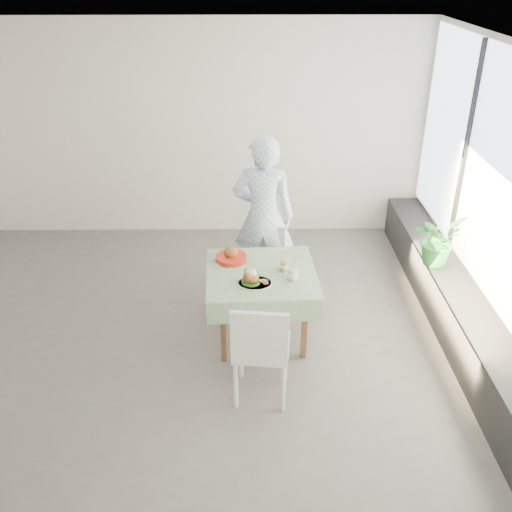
{
  "coord_description": "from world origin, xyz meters",
  "views": [
    {
      "loc": [
        0.72,
        -4.79,
        3.44
      ],
      "look_at": [
        0.77,
        0.01,
        0.89
      ],
      "focal_mm": 40.0,
      "sensor_mm": 36.0,
      "label": 1
    }
  ],
  "objects_px": {
    "cafe_table": "(261,297)",
    "chair_near": "(261,367)",
    "juice_cup_orange": "(285,265)",
    "potted_plant": "(438,239)",
    "diner": "(263,217)",
    "main_dish": "(253,279)",
    "chair_far": "(263,279)"
  },
  "relations": [
    {
      "from": "juice_cup_orange",
      "to": "potted_plant",
      "type": "relative_size",
      "value": 0.47
    },
    {
      "from": "cafe_table",
      "to": "juice_cup_orange",
      "type": "distance_m",
      "value": 0.41
    },
    {
      "from": "main_dish",
      "to": "juice_cup_orange",
      "type": "relative_size",
      "value": 1.22
    },
    {
      "from": "cafe_table",
      "to": "chair_far",
      "type": "distance_m",
      "value": 0.72
    },
    {
      "from": "cafe_table",
      "to": "diner",
      "type": "distance_m",
      "value": 1.01
    },
    {
      "from": "cafe_table",
      "to": "juice_cup_orange",
      "type": "bearing_deg",
      "value": 7.19
    },
    {
      "from": "chair_far",
      "to": "juice_cup_orange",
      "type": "xyz_separation_m",
      "value": [
        0.19,
        -0.66,
        0.54
      ]
    },
    {
      "from": "cafe_table",
      "to": "juice_cup_orange",
      "type": "xyz_separation_m",
      "value": [
        0.23,
        0.03,
        0.34
      ]
    },
    {
      "from": "diner",
      "to": "juice_cup_orange",
      "type": "xyz_separation_m",
      "value": [
        0.19,
        -0.88,
        -0.12
      ]
    },
    {
      "from": "potted_plant",
      "to": "juice_cup_orange",
      "type": "bearing_deg",
      "value": -160.63
    },
    {
      "from": "chair_far",
      "to": "juice_cup_orange",
      "type": "distance_m",
      "value": 0.88
    },
    {
      "from": "chair_far",
      "to": "potted_plant",
      "type": "height_order",
      "value": "potted_plant"
    },
    {
      "from": "cafe_table",
      "to": "chair_near",
      "type": "distance_m",
      "value": 0.89
    },
    {
      "from": "diner",
      "to": "potted_plant",
      "type": "distance_m",
      "value": 1.86
    },
    {
      "from": "main_dish",
      "to": "potted_plant",
      "type": "height_order",
      "value": "potted_plant"
    },
    {
      "from": "juice_cup_orange",
      "to": "diner",
      "type": "bearing_deg",
      "value": 101.93
    },
    {
      "from": "cafe_table",
      "to": "potted_plant",
      "type": "xyz_separation_m",
      "value": [
        1.87,
        0.61,
        0.32
      ]
    },
    {
      "from": "cafe_table",
      "to": "potted_plant",
      "type": "height_order",
      "value": "potted_plant"
    },
    {
      "from": "cafe_table",
      "to": "juice_cup_orange",
      "type": "relative_size",
      "value": 4.2
    },
    {
      "from": "main_dish",
      "to": "juice_cup_orange",
      "type": "bearing_deg",
      "value": 39.94
    },
    {
      "from": "juice_cup_orange",
      "to": "potted_plant",
      "type": "distance_m",
      "value": 1.74
    },
    {
      "from": "chair_near",
      "to": "juice_cup_orange",
      "type": "xyz_separation_m",
      "value": [
        0.24,
        0.9,
        0.5
      ]
    },
    {
      "from": "main_dish",
      "to": "potted_plant",
      "type": "xyz_separation_m",
      "value": [
        1.95,
        0.84,
        -0.02
      ]
    },
    {
      "from": "main_dish",
      "to": "diner",
      "type": "bearing_deg",
      "value": 83.82
    },
    {
      "from": "chair_far",
      "to": "chair_near",
      "type": "bearing_deg",
      "value": -91.79
    },
    {
      "from": "diner",
      "to": "juice_cup_orange",
      "type": "relative_size",
      "value": 7.06
    },
    {
      "from": "diner",
      "to": "main_dish",
      "type": "distance_m",
      "value": 1.15
    },
    {
      "from": "chair_near",
      "to": "diner",
      "type": "bearing_deg",
      "value": 88.21
    },
    {
      "from": "chair_near",
      "to": "potted_plant",
      "type": "distance_m",
      "value": 2.45
    },
    {
      "from": "main_dish",
      "to": "juice_cup_orange",
      "type": "xyz_separation_m",
      "value": [
        0.31,
        0.26,
        0.01
      ]
    },
    {
      "from": "cafe_table",
      "to": "chair_far",
      "type": "height_order",
      "value": "chair_far"
    },
    {
      "from": "cafe_table",
      "to": "chair_near",
      "type": "height_order",
      "value": "chair_near"
    }
  ]
}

